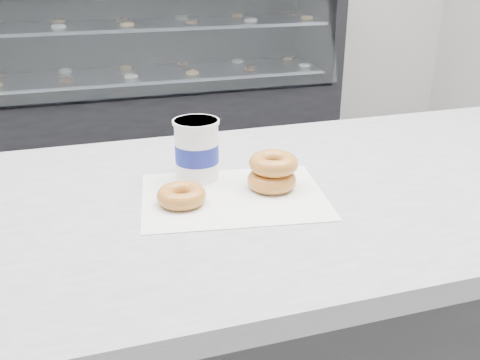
% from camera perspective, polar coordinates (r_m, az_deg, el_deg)
% --- Properties ---
extents(ground, '(5.00, 5.00, 0.00)m').
position_cam_1_polar(ground, '(2.07, 2.35, -16.80)').
color(ground, '#949496').
rests_on(ground, ground).
extents(counter, '(3.06, 0.76, 0.90)m').
position_cam_1_polar(counter, '(1.36, 11.60, -17.26)').
color(counter, '#333335').
rests_on(counter, ground).
extents(display_case, '(2.40, 0.74, 1.25)m').
position_cam_1_polar(display_case, '(3.75, -8.65, 9.88)').
color(display_case, black).
rests_on(display_case, ground).
extents(wax_paper, '(0.38, 0.31, 0.00)m').
position_cam_1_polar(wax_paper, '(1.01, -0.71, -1.70)').
color(wax_paper, white).
rests_on(wax_paper, counter).
extents(donut_single, '(0.11, 0.11, 0.03)m').
position_cam_1_polar(donut_single, '(0.97, -6.27, -1.66)').
color(donut_single, '#C97637').
rests_on(donut_single, wax_paper).
extents(donut_stack, '(0.14, 0.14, 0.07)m').
position_cam_1_polar(donut_stack, '(1.03, 3.50, 0.90)').
color(donut_stack, '#C97637').
rests_on(donut_stack, wax_paper).
extents(coffee_cup, '(0.11, 0.11, 0.12)m').
position_cam_1_polar(coffee_cup, '(1.06, -4.63, 3.26)').
color(coffee_cup, white).
rests_on(coffee_cup, counter).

